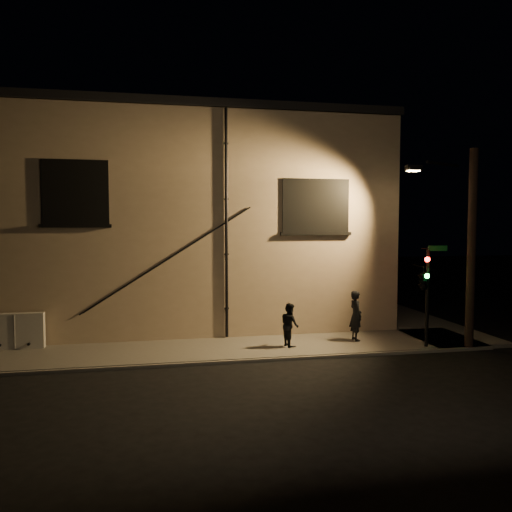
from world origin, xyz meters
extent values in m
plane|color=black|center=(0.00, 0.00, 0.00)|extent=(90.00, 90.00, 0.00)
cube|color=#57544F|center=(-3.00, 1.50, 0.06)|extent=(20.00, 3.00, 0.12)
cube|color=#57544F|center=(6.50, 8.00, 0.06)|extent=(3.00, 16.00, 0.12)
cube|color=tan|center=(-3.00, 9.00, 4.25)|extent=(16.00, 12.00, 8.50)
cube|color=black|center=(-3.00, 9.00, 8.65)|extent=(16.20, 12.20, 0.30)
cube|color=black|center=(-7.00, 2.98, 5.40)|extent=(2.20, 0.10, 2.20)
cube|color=black|center=(-7.00, 3.00, 5.40)|extent=(1.98, 0.05, 1.98)
cube|color=black|center=(1.60, 2.98, 5.00)|extent=(2.60, 0.10, 2.00)
cube|color=#A5B28C|center=(1.60, 3.00, 5.00)|extent=(2.38, 0.05, 1.78)
cylinder|color=black|center=(-1.80, 2.92, 4.31)|extent=(0.11, 0.11, 8.30)
cylinder|color=black|center=(-4.00, 2.95, 3.00)|extent=(5.96, 0.04, 3.75)
cylinder|color=black|center=(-3.88, 2.95, 3.06)|extent=(5.96, 0.04, 3.75)
cube|color=#B4B0AB|center=(-8.98, 2.70, 0.72)|extent=(1.82, 0.31, 1.20)
imported|color=black|center=(2.70, 1.63, 1.02)|extent=(0.46, 0.67, 1.80)
imported|color=black|center=(0.15, 1.27, 0.86)|extent=(0.68, 0.81, 1.48)
cylinder|color=black|center=(4.72, 0.30, 1.78)|extent=(0.12, 0.12, 3.31)
imported|color=black|center=(4.50, 0.18, 2.48)|extent=(0.72, 2.04, 0.80)
sphere|color=#FF140C|center=(4.52, 0.00, 3.13)|extent=(0.17, 0.17, 0.17)
sphere|color=#14FF3F|center=(4.52, 0.00, 2.58)|extent=(0.17, 0.17, 0.17)
cube|color=#0C4C1E|center=(5.07, 0.30, 3.48)|extent=(0.70, 0.03, 0.18)
cylinder|color=black|center=(6.18, 0.06, 3.42)|extent=(0.28, 0.28, 6.84)
cylinder|color=black|center=(5.38, 0.61, 6.36)|extent=(1.74, 0.95, 0.10)
cube|color=black|center=(4.58, 1.16, 6.27)|extent=(0.55, 0.28, 0.18)
cube|color=#FFC672|center=(4.58, 1.16, 6.17)|extent=(0.42, 0.20, 0.04)
camera|label=1|loc=(-4.26, -15.07, 4.31)|focal=35.00mm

